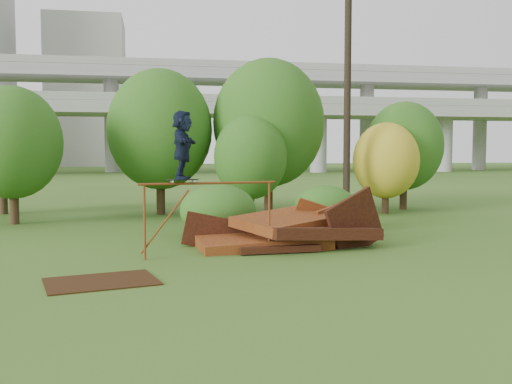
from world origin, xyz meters
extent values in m
plane|color=#2D5116|center=(0.00, 0.00, 0.00)|extent=(240.00, 240.00, 0.00)
cube|color=#47170C|center=(-0.55, 2.63, 0.18)|extent=(3.78, 2.52, 0.60)
cube|color=black|center=(0.95, 2.33, 0.42)|extent=(3.50, 2.56, 0.62)
cube|color=#47170C|center=(0.25, 2.83, 0.70)|extent=(3.39, 3.08, 0.59)
cube|color=black|center=(2.05, 2.13, 0.65)|extent=(2.04, 0.91, 2.09)
cube|color=#47170C|center=(1.25, 3.63, 0.55)|extent=(1.58, 0.49, 1.53)
cube|color=black|center=(-1.75, 3.03, 0.35)|extent=(2.05, 0.13, 1.32)
cube|color=black|center=(-0.25, 1.43, 0.12)|extent=(2.19, 0.33, 0.18)
cube|color=#47170C|center=(1.65, 3.33, 0.95)|extent=(1.08, 0.87, 0.31)
cylinder|color=brown|center=(-3.74, 1.18, 0.94)|extent=(0.06, 0.06, 1.88)
cylinder|color=brown|center=(-0.49, 1.73, 0.94)|extent=(0.06, 0.06, 1.88)
cylinder|color=brown|center=(-2.12, 1.45, 1.88)|extent=(3.56, 0.66, 0.06)
cube|color=black|center=(-2.79, 1.34, 1.98)|extent=(0.80, 0.33, 0.02)
cylinder|color=silver|center=(-3.05, 1.21, 1.94)|extent=(0.06, 0.04, 0.06)
cylinder|color=silver|center=(-3.08, 1.38, 1.94)|extent=(0.06, 0.04, 0.06)
cylinder|color=silver|center=(-2.50, 1.30, 1.94)|extent=(0.06, 0.04, 0.06)
cylinder|color=silver|center=(-2.53, 1.47, 1.94)|extent=(0.06, 0.04, 0.06)
imported|color=black|center=(-2.79, 1.34, 2.85)|extent=(0.80, 1.66, 1.72)
cube|color=black|center=(-4.59, -1.11, 0.01)|extent=(2.52, 2.06, 0.03)
cylinder|color=black|center=(-8.63, 9.27, 0.83)|extent=(0.34, 0.34, 1.67)
ellipsoid|color=#1F5516|center=(-8.63, 9.27, 3.03)|extent=(3.62, 3.62, 4.17)
cylinder|color=black|center=(-3.23, 11.66, 0.98)|extent=(0.37, 0.37, 1.97)
ellipsoid|color=#1F5516|center=(-3.23, 11.66, 3.64)|extent=(4.46, 4.46, 5.13)
cylinder|color=black|center=(0.33, 9.56, 0.68)|extent=(0.32, 0.32, 1.36)
ellipsoid|color=#1F5516|center=(0.33, 9.56, 2.47)|extent=(2.96, 2.96, 3.41)
cylinder|color=black|center=(1.43, 11.37, 1.06)|extent=(0.38, 0.38, 2.12)
ellipsoid|color=#1F5516|center=(1.43, 11.37, 3.94)|extent=(4.84, 4.84, 5.57)
cylinder|color=black|center=(6.41, 10.30, 0.62)|extent=(0.31, 0.31, 1.24)
ellipsoid|color=#A58C19|center=(6.41, 10.30, 2.31)|extent=(2.87, 2.87, 3.30)
cylinder|color=black|center=(7.95, 11.83, 0.81)|extent=(0.34, 0.34, 1.62)
ellipsoid|color=#1F5516|center=(7.95, 11.83, 2.96)|extent=(3.57, 3.57, 4.10)
cylinder|color=black|center=(-9.91, 13.00, 0.77)|extent=(0.33, 0.33, 1.55)
ellipsoid|color=#1F5516|center=(-9.91, 13.00, 2.85)|extent=(3.46, 3.46, 3.98)
ellipsoid|color=#1F5516|center=(-1.52, 4.72, 0.83)|extent=(2.41, 2.23, 1.67)
ellipsoid|color=#1F5516|center=(2.18, 5.39, 0.78)|extent=(2.20, 2.02, 1.56)
cylinder|color=black|center=(4.17, 8.98, 5.36)|extent=(0.28, 0.28, 10.71)
cube|color=gray|center=(0.00, 60.00, 8.00)|extent=(160.00, 9.00, 1.40)
cube|color=gray|center=(0.00, 66.00, 13.00)|extent=(160.00, 9.00, 1.40)
cylinder|color=gray|center=(-18.00, 60.00, 4.00)|extent=(2.20, 2.20, 8.00)
cylinder|color=gray|center=(0.00, 60.00, 4.00)|extent=(2.20, 2.20, 8.00)
cylinder|color=gray|center=(18.00, 60.00, 4.00)|extent=(2.20, 2.20, 8.00)
cube|color=#9E9E99|center=(-16.00, 102.00, 14.00)|extent=(14.00, 14.00, 28.00)
camera|label=1|loc=(-3.50, -13.04, 2.67)|focal=40.00mm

